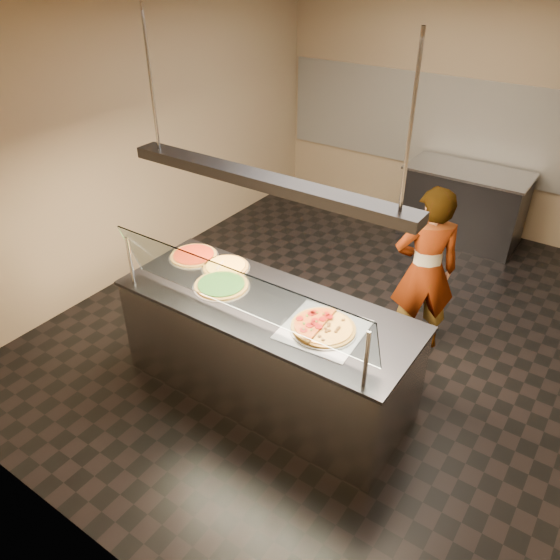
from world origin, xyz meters
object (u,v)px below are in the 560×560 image
Objects in this scene: heat_lamp_housing at (264,181)px; pizza_spatula at (222,269)px; pizza_spinach at (222,285)px; prep_table at (463,204)px; pizza_cheese at (226,267)px; perforated_tray at (323,329)px; serving_counter at (267,349)px; half_pizza_sausage at (337,332)px; half_pizza_pepperoni at (310,321)px; pizza_tomato at (194,255)px; sneeze_guard at (237,292)px; worker at (425,271)px.

pizza_spatula is at bearing 164.15° from heat_lamp_housing.
pizza_spinach is 3.89m from prep_table.
pizza_cheese is 0.28× the size of prep_table.
pizza_cheese is (-0.16, 0.25, -0.00)m from pizza_spinach.
perforated_tray is 0.99m from pizza_spinach.
serving_counter and prep_table have the same top height.
half_pizza_sausage reaches higher than serving_counter.
pizza_spatula is 0.10× the size of heat_lamp_housing.
prep_table is at bearing 90.70° from half_pizza_pepperoni.
serving_counter is 0.65m from pizza_spinach.
perforated_tray is 1.38× the size of pizza_tomato.
half_pizza_sausage reaches higher than pizza_cheese.
sneeze_guard reaches higher than pizza_spinach.
pizza_spatula is at bearing 170.56° from half_pizza_sausage.
pizza_spatula is at bearing -8.90° from pizza_tomato.
half_pizza_sausage reaches higher than pizza_tomato.
half_pizza_sausage is 0.33× the size of prep_table.
serving_counter is 5.87× the size of pizza_cheese.
half_pizza_pepperoni is 1.08m from heat_lamp_housing.
perforated_tray is 1.45× the size of pizza_cheese.
pizza_tomato is (-1.40, 0.27, -0.02)m from half_pizza_pepperoni.
sneeze_guard is 0.62m from pizza_spinach.
sneeze_guard reaches higher than pizza_tomato.
pizza_tomato is at bearing 166.83° from serving_counter.
pizza_spinach is 0.32× the size of prep_table.
pizza_tomato is (-0.36, -0.01, 0.00)m from pizza_cheese.
perforated_tray is at bearing -0.25° from half_pizza_pepperoni.
serving_counter is 1.61m from worker.
half_pizza_sausage is at bearing -0.21° from perforated_tray.
pizza_spatula is 3.75m from prep_table.
pizza_spinach reaches higher than prep_table.
perforated_tray is at bearing -1.73° from pizza_spinach.
pizza_cheese is 1.19m from heat_lamp_housing.
pizza_spinach is (-0.44, -0.01, 0.48)m from serving_counter.
worker is at bearing 32.81° from pizza_tomato.
worker reaches higher than sneeze_guard.
heat_lamp_housing is at bearing 175.75° from perforated_tray.
half_pizza_sausage is at bearing -85.89° from prep_table.
prep_table is (0.83, 3.77, -0.48)m from pizza_spinach.
pizza_cheese is at bearing 166.46° from perforated_tray.
sneeze_guard reaches higher than serving_counter.
sneeze_guard is 1.15m from pizza_tomato.
worker is 1.93m from heat_lamp_housing.
perforated_tray is at bearing -10.34° from pizza_spatula.
half_pizza_pepperoni is at bearing 179.75° from perforated_tray.
sneeze_guard is 0.80m from heat_lamp_housing.
heat_lamp_housing is at bearing 174.71° from half_pizza_pepperoni.
perforated_tray is at bearing 179.79° from half_pizza_sausage.
serving_counter is 0.66m from half_pizza_pepperoni.
half_pizza_pepperoni is (0.43, 0.30, -0.26)m from sneeze_guard.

